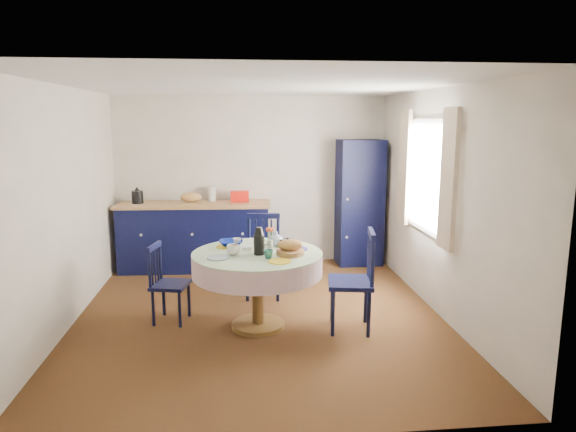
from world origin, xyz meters
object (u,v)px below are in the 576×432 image
at_px(mug_b, 268,254).
at_px(pantry_cabinet, 359,203).
at_px(dining_table, 258,264).
at_px(chair_right, 355,280).
at_px(mug_c, 285,243).
at_px(mug_d, 237,242).
at_px(chair_left, 167,283).
at_px(chair_far, 263,255).
at_px(cobalt_bowl, 231,243).
at_px(mug_a, 233,250).
at_px(kitchen_counter, 195,235).

bearing_deg(mug_b, pantry_cabinet, 59.10).
bearing_deg(dining_table, pantry_cabinet, 54.95).
bearing_deg(chair_right, pantry_cabinet, 175.33).
distance_m(mug_c, mug_d, 0.52).
relative_size(chair_left, chair_right, 0.81).
distance_m(dining_table, chair_far, 1.02).
xyz_separation_m(pantry_cabinet, chair_far, (-1.51, -1.31, -0.42)).
bearing_deg(cobalt_bowl, mug_a, -86.01).
height_order(kitchen_counter, chair_right, kitchen_counter).
bearing_deg(dining_table, mug_b, -69.24).
bearing_deg(mug_d, cobalt_bowl, -166.33).
relative_size(pantry_cabinet, cobalt_bowl, 7.23).
bearing_deg(kitchen_counter, chair_far, -51.16).
bearing_deg(cobalt_bowl, chair_right, -19.45).
relative_size(chair_left, mug_c, 7.64).
distance_m(chair_far, mug_b, 1.28).
bearing_deg(kitchen_counter, mug_d, -69.95).
height_order(mug_a, mug_d, mug_a).
distance_m(kitchen_counter, mug_b, 2.69).
xyz_separation_m(chair_far, mug_c, (0.19, -0.78, 0.34)).
distance_m(dining_table, mug_d, 0.41).
bearing_deg(chair_right, dining_table, -88.96).
bearing_deg(pantry_cabinet, kitchen_counter, 178.94).
xyz_separation_m(pantry_cabinet, dining_table, (-1.61, -2.30, -0.24)).
xyz_separation_m(pantry_cabinet, cobalt_bowl, (-1.89, -2.01, -0.09)).
xyz_separation_m(chair_left, mug_d, (0.75, 0.04, 0.42)).
bearing_deg(pantry_cabinet, mug_d, -134.51).
bearing_deg(mug_a, chair_far, 71.47).
bearing_deg(mug_c, cobalt_bowl, 171.76).
distance_m(chair_left, mug_b, 1.25).
relative_size(chair_right, mug_b, 11.44).
height_order(chair_right, mug_d, chair_right).
bearing_deg(mug_a, mug_c, 26.88).
height_order(dining_table, mug_d, dining_table).
xyz_separation_m(kitchen_counter, mug_b, (0.91, -2.50, 0.35)).
distance_m(mug_b, cobalt_bowl, 0.65).
bearing_deg(cobalt_bowl, kitchen_counter, 105.42).
relative_size(mug_a, mug_b, 1.43).
bearing_deg(chair_right, chair_far, -132.72).
bearing_deg(mug_a, chair_right, -3.99).
bearing_deg(pantry_cabinet, mug_a, -130.25).
bearing_deg(chair_far, chair_left, -139.89).
bearing_deg(cobalt_bowl, pantry_cabinet, 46.70).
relative_size(chair_left, mug_a, 6.49).
relative_size(dining_table, mug_c, 12.00).
height_order(dining_table, mug_c, dining_table).
xyz_separation_m(mug_a, mug_c, (0.55, 0.28, -0.01)).
xyz_separation_m(chair_far, mug_d, (-0.32, -0.68, 0.34)).
bearing_deg(chair_far, dining_table, -89.96).
height_order(dining_table, mug_a, dining_table).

